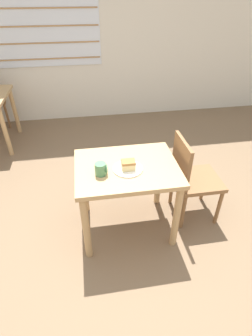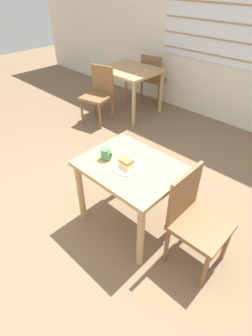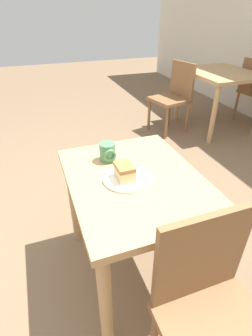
% 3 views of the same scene
% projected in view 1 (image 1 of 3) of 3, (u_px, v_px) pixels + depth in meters
% --- Properties ---
extents(ground_plane, '(14.00, 14.00, 0.00)m').
position_uv_depth(ground_plane, '(117.00, 257.00, 2.28)').
color(ground_plane, '#7A6047').
extents(wall_back, '(10.00, 0.09, 2.80)m').
position_uv_depth(wall_back, '(88.00, 27.00, 3.90)').
color(wall_back, silver).
rests_on(wall_back, ground_plane).
extents(dining_table_near, '(0.86, 0.67, 0.71)m').
position_uv_depth(dining_table_near, '(127.00, 178.00, 2.24)').
color(dining_table_near, tan).
rests_on(dining_table_near, ground_plane).
extents(chair_near_window, '(0.41, 0.41, 0.86)m').
position_uv_depth(chair_near_window, '(192.00, 176.00, 2.44)').
color(chair_near_window, brown).
rests_on(chair_near_window, ground_plane).
extents(plate, '(0.24, 0.24, 0.01)m').
position_uv_depth(plate, '(128.00, 169.00, 2.12)').
color(plate, white).
rests_on(plate, dining_table_near).
extents(cake_slice, '(0.11, 0.08, 0.08)m').
position_uv_depth(cake_slice, '(128.00, 165.00, 2.09)').
color(cake_slice, '#E5CC89').
rests_on(cake_slice, plate).
extents(coffee_mug, '(0.10, 0.09, 0.10)m').
position_uv_depth(coffee_mug, '(101.00, 169.00, 2.04)').
color(coffee_mug, '#4C8456').
rests_on(coffee_mug, dining_table_near).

